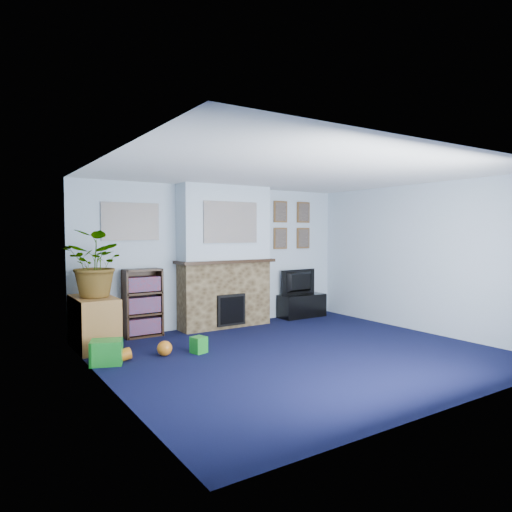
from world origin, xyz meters
TOP-DOWN VIEW (x-y plane):
  - floor at (0.00, 0.00)m, footprint 5.00×4.50m
  - ceiling at (0.00, 0.00)m, footprint 5.00×4.50m
  - wall_back at (0.00, 2.25)m, footprint 5.00×0.04m
  - wall_front at (0.00, -2.25)m, footprint 5.00×0.04m
  - wall_left at (-2.50, 0.00)m, footprint 0.04×4.50m
  - wall_right at (2.50, 0.00)m, footprint 0.04×4.50m
  - chimney_breast at (0.00, 2.05)m, footprint 1.72×0.50m
  - collage_main at (0.00, 1.84)m, footprint 1.00×0.03m
  - collage_left at (-1.55, 2.23)m, footprint 0.90×0.03m
  - portrait_tl at (1.30, 2.23)m, footprint 0.30×0.03m
  - portrait_tr at (1.85, 2.23)m, footprint 0.30×0.03m
  - portrait_bl at (1.30, 2.23)m, footprint 0.30×0.03m
  - portrait_br at (1.85, 2.23)m, footprint 0.30×0.03m
  - tv_stand at (1.66, 2.03)m, footprint 0.92×0.39m
  - television at (1.66, 2.05)m, footprint 0.82×0.16m
  - bookshelf at (-1.42, 2.11)m, footprint 0.58×0.28m
  - sideboard at (-2.24, 1.75)m, footprint 0.52×0.93m
  - potted_plant at (-2.19, 1.70)m, footprint 1.07×1.10m
  - mantel_clock at (-0.09, 2.00)m, footprint 0.11×0.07m
  - mantel_candle at (0.22, 2.00)m, footprint 0.05×0.05m
  - mantel_teddy at (-0.48, 2.00)m, footprint 0.12×0.12m
  - mantel_can at (0.74, 2.00)m, footprint 0.06×0.06m
  - green_crate at (-2.30, 0.89)m, footprint 0.46×0.41m
  - toy_ball at (-1.56, 0.86)m, footprint 0.20×0.20m
  - toy_block at (-1.12, 0.75)m, footprint 0.22×0.22m
  - toy_tube at (-2.16, 0.91)m, footprint 0.34×0.15m

SIDE VIEW (x-z plane):
  - floor at x=0.00m, z-range -0.01..0.01m
  - toy_tube at x=-2.16m, z-range -0.03..0.17m
  - toy_ball at x=-1.56m, z-range -0.01..0.19m
  - toy_block at x=-1.12m, z-range 0.00..0.22m
  - green_crate at x=-2.30m, z-range -0.01..0.29m
  - tv_stand at x=1.66m, z-range 0.01..0.44m
  - sideboard at x=-2.24m, z-range -0.01..0.71m
  - bookshelf at x=-1.42m, z-range -0.02..1.03m
  - television at x=1.66m, z-range 0.43..0.90m
  - chimney_breast at x=0.00m, z-range -0.02..2.38m
  - potted_plant at x=-2.19m, z-range 0.72..1.65m
  - wall_back at x=0.00m, z-range 0.00..2.40m
  - wall_front at x=0.00m, z-range 0.00..2.40m
  - wall_left at x=-2.50m, z-range 0.00..2.40m
  - wall_right at x=2.50m, z-range 0.00..2.40m
  - mantel_can at x=0.74m, z-range 1.15..1.27m
  - mantel_teddy at x=-0.48m, z-range 1.15..1.28m
  - mantel_clock at x=-0.09m, z-range 1.14..1.30m
  - mantel_candle at x=0.22m, z-range 1.16..1.30m
  - portrait_bl at x=1.30m, z-range 1.30..1.70m
  - portrait_br at x=1.85m, z-range 1.30..1.70m
  - collage_left at x=-1.55m, z-range 1.49..2.07m
  - collage_main at x=0.00m, z-range 1.44..2.12m
  - portrait_tl at x=1.30m, z-range 1.80..2.20m
  - portrait_tr at x=1.85m, z-range 1.80..2.20m
  - ceiling at x=0.00m, z-range 2.40..2.40m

